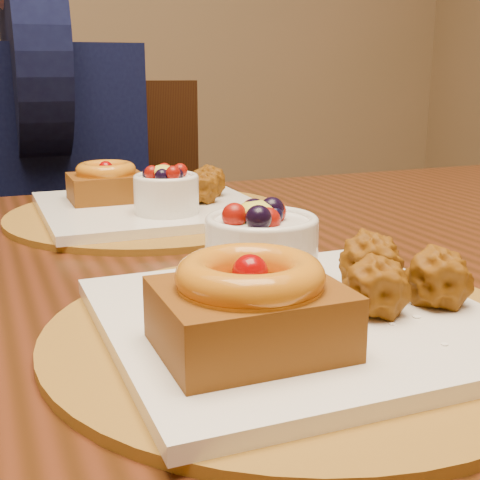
# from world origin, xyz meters

# --- Properties ---
(dining_table) EXTENTS (1.60, 0.90, 0.76)m
(dining_table) POSITION_xyz_m (0.04, 0.05, 0.68)
(dining_table) COLOR #331909
(dining_table) RESTS_ON ground
(place_setting_near) EXTENTS (0.38, 0.38, 0.09)m
(place_setting_near) POSITION_xyz_m (0.04, -0.17, 0.78)
(place_setting_near) COLOR brown
(place_setting_near) RESTS_ON dining_table
(place_setting_far) EXTENTS (0.38, 0.38, 0.08)m
(place_setting_far) POSITION_xyz_m (0.04, 0.26, 0.78)
(place_setting_far) COLOR brown
(place_setting_far) RESTS_ON dining_table
(chair_far) EXTENTS (0.55, 0.55, 0.92)m
(chair_far) POSITION_xyz_m (0.09, 0.89, 0.51)
(chair_far) COLOR black
(chair_far) RESTS_ON ground
(diner) EXTENTS (0.47, 0.46, 0.77)m
(diner) POSITION_xyz_m (-0.05, 0.75, 0.82)
(diner) COLOR black
(diner) RESTS_ON ground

